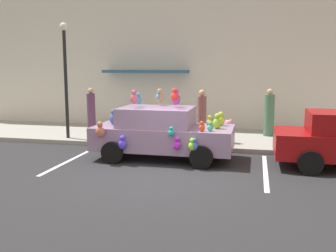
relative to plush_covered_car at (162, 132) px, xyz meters
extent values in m
plane|color=#262628|center=(0.43, -1.78, -0.81)|extent=(60.00, 60.00, 0.00)
cube|color=gray|center=(0.43, 3.22, -0.73)|extent=(24.00, 4.00, 0.15)
cube|color=beige|center=(0.43, 5.37, 2.39)|extent=(24.00, 0.30, 6.40)
cube|color=#2D5372|center=(-1.88, 4.82, 1.74)|extent=(3.60, 1.10, 0.12)
cube|color=silver|center=(3.02, -0.78, -0.80)|extent=(0.12, 3.60, 0.01)
cube|color=silver|center=(-2.59, -0.78, -0.80)|extent=(0.12, 3.60, 0.01)
cube|color=gray|center=(0.05, 0.01, -0.16)|extent=(4.12, 1.80, 0.68)
cube|color=gray|center=(-0.16, 0.01, 0.46)|extent=(2.14, 1.59, 0.56)
cylinder|color=black|center=(1.33, 0.91, -0.49)|extent=(0.64, 0.22, 0.64)
cylinder|color=black|center=(1.33, -0.89, -0.49)|extent=(0.64, 0.22, 0.64)
cylinder|color=black|center=(-1.23, 0.91, -0.49)|extent=(0.64, 0.22, 0.64)
cylinder|color=black|center=(-1.23, -0.89, -0.49)|extent=(0.64, 0.22, 0.64)
ellipsoid|color=#8BBC2D|center=(1.65, -0.09, 0.33)|extent=(0.26, 0.21, 0.30)
sphere|color=#8BBC2D|center=(1.65, -0.09, 0.54)|extent=(0.16, 0.16, 0.16)
ellipsoid|color=#B84E62|center=(-0.75, -0.33, 1.01)|extent=(0.24, 0.19, 0.28)
sphere|color=#B84E62|center=(-0.75, -0.33, 1.20)|extent=(0.15, 0.15, 0.15)
ellipsoid|color=red|center=(0.44, -0.26, 1.08)|extent=(0.22, 0.18, 0.26)
sphere|color=red|center=(0.44, -0.26, 1.27)|extent=(0.14, 0.14, 0.14)
ellipsoid|color=#B427C9|center=(0.67, -0.98, -0.18)|extent=(0.21, 0.17, 0.25)
sphere|color=#B427C9|center=(0.67, -0.98, -0.01)|extent=(0.13, 0.13, 0.13)
ellipsoid|color=teal|center=(-0.74, 0.07, 0.94)|extent=(0.20, 0.17, 0.24)
sphere|color=teal|center=(-0.74, 0.07, 1.10)|extent=(0.13, 0.13, 0.13)
ellipsoid|color=#CF7C4C|center=(-0.22, 0.60, 0.98)|extent=(0.25, 0.20, 0.29)
sphere|color=#CF7C4C|center=(-0.22, 0.60, 1.19)|extent=(0.16, 0.16, 0.16)
ellipsoid|color=green|center=(1.47, 0.21, 0.28)|extent=(0.18, 0.15, 0.21)
sphere|color=green|center=(1.47, 0.21, 0.43)|extent=(0.11, 0.11, 0.11)
ellipsoid|color=#D54423|center=(1.30, -0.68, 0.28)|extent=(0.17, 0.14, 0.20)
sphere|color=#D54423|center=(1.30, -0.68, 0.42)|extent=(0.11, 0.11, 0.11)
ellipsoid|color=#95D82B|center=(1.08, -0.98, -0.19)|extent=(0.20, 0.16, 0.24)
sphere|color=#95D82B|center=(1.08, -0.98, -0.02)|extent=(0.13, 0.13, 0.13)
ellipsoid|color=#ACA23C|center=(1.41, 0.19, 0.30)|extent=(0.21, 0.17, 0.24)
sphere|color=#ACA23C|center=(1.41, 0.19, 0.47)|extent=(0.13, 0.13, 0.13)
ellipsoid|color=#43BA8D|center=(1.51, -0.59, 0.27)|extent=(0.16, 0.13, 0.19)
sphere|color=#43BA8D|center=(1.51, -0.59, 0.41)|extent=(0.10, 0.10, 0.10)
ellipsoid|color=#4E39E5|center=(-0.89, -0.99, -0.22)|extent=(0.23, 0.19, 0.27)
sphere|color=#4E39E5|center=(-0.89, -0.99, -0.04)|extent=(0.15, 0.15, 0.15)
ellipsoid|color=purple|center=(0.38, 0.22, 0.98)|extent=(0.28, 0.23, 0.33)
sphere|color=purple|center=(0.38, 0.22, 1.20)|extent=(0.18, 0.18, 0.18)
ellipsoid|color=#1AA899|center=(0.50, -0.96, 0.15)|extent=(0.16, 0.13, 0.18)
sphere|color=#1AA899|center=(0.50, -0.96, 0.28)|extent=(0.10, 0.10, 0.10)
ellipsoid|color=#3E5397|center=(-1.52, 0.02, 0.34)|extent=(0.28, 0.23, 0.33)
sphere|color=#3E5397|center=(-1.52, 0.02, 0.57)|extent=(0.18, 0.18, 0.18)
ellipsoid|color=#BF614C|center=(-1.55, -1.00, 0.11)|extent=(0.26, 0.22, 0.31)
sphere|color=#BF614C|center=(-1.55, -1.00, 0.33)|extent=(0.17, 0.17, 0.17)
ellipsoid|color=#B0DC31|center=(1.70, 0.55, 0.32)|extent=(0.24, 0.20, 0.29)
sphere|color=#B0DC31|center=(1.70, 0.55, 0.52)|extent=(0.16, 0.16, 0.16)
ellipsoid|color=green|center=(-0.68, 0.15, 0.28)|extent=(0.17, 0.14, 0.20)
sphere|color=green|center=(-0.68, 0.15, 0.41)|extent=(0.11, 0.11, 0.11)
ellipsoid|color=teal|center=(1.14, -0.97, -0.18)|extent=(0.20, 0.16, 0.23)
sphere|color=teal|center=(1.14, -0.97, -0.02)|extent=(0.13, 0.13, 0.13)
ellipsoid|color=teal|center=(-0.22, 0.56, 1.00)|extent=(0.17, 0.14, 0.20)
sphere|color=teal|center=(-0.22, 0.56, 1.13)|extent=(0.11, 0.11, 0.11)
cylinder|color=black|center=(4.12, 0.91, -0.49)|extent=(0.64, 0.22, 0.64)
cylinder|color=black|center=(4.12, -0.88, -0.49)|extent=(0.64, 0.22, 0.64)
ellipsoid|color=pink|center=(1.79, 2.12, -0.39)|extent=(0.42, 0.35, 0.53)
sphere|color=pink|center=(1.79, 2.12, -0.01)|extent=(0.30, 0.30, 0.30)
sphere|color=pink|center=(1.68, 2.12, 0.09)|extent=(0.12, 0.12, 0.12)
sphere|color=pink|center=(1.89, 2.12, 0.09)|extent=(0.12, 0.12, 0.12)
cylinder|color=black|center=(-4.00, 1.72, 1.27)|extent=(0.12, 0.12, 3.86)
sphere|color=#EAEACC|center=(-4.00, 1.72, 3.34)|extent=(0.28, 0.28, 0.28)
cylinder|color=#466E53|center=(3.22, 3.84, 0.12)|extent=(0.38, 0.38, 1.56)
sphere|color=tan|center=(3.22, 3.84, 1.01)|extent=(0.22, 0.22, 0.22)
cylinder|color=#5A3455|center=(-3.63, 2.99, 0.12)|extent=(0.33, 0.33, 1.56)
sphere|color=tan|center=(-3.63, 2.99, 1.01)|extent=(0.21, 0.21, 0.21)
cylinder|color=brown|center=(0.87, 2.30, 0.13)|extent=(0.32, 0.32, 1.58)
sphere|color=tan|center=(0.87, 2.30, 1.03)|extent=(0.23, 0.23, 0.23)
camera|label=1|loc=(2.71, -10.86, 1.93)|focal=40.60mm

